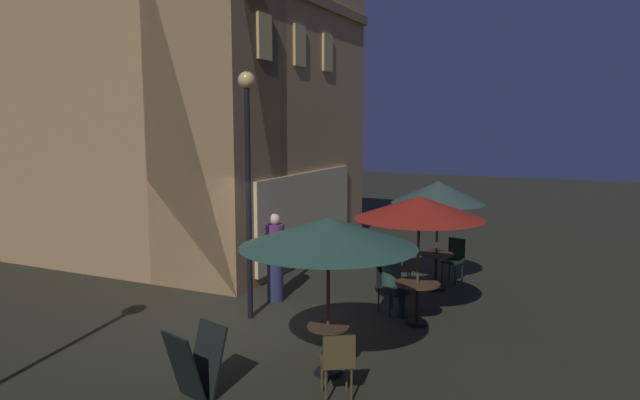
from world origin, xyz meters
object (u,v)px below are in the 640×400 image
patron_standing_1 (275,257)px  patio_umbrella_2 (328,233)px  cafe_chair_2 (455,256)px  cafe_table_1 (436,264)px  cafe_chair_3 (338,359)px  cafe_chair_1 (397,264)px  cafe_chair_0 (388,282)px  patio_umbrella_1 (438,193)px  cafe_table_2 (328,342)px  street_lamp_near_corner (248,158)px  patron_seated_0 (393,276)px  menu_sandwich_board (196,363)px  cafe_table_0 (417,293)px  patio_umbrella_0 (419,208)px

patron_standing_1 → patio_umbrella_2: bearing=42.2°
cafe_chair_2 → cafe_table_1: bearing=0.0°
patio_umbrella_2 → cafe_chair_3: patio_umbrella_2 is taller
cafe_chair_2 → cafe_chair_1: bearing=-24.7°
cafe_chair_0 → patio_umbrella_2: bearing=-56.6°
patio_umbrella_1 → cafe_chair_0: bearing=165.8°
cafe_table_2 → cafe_chair_0: cafe_chair_0 is taller
street_lamp_near_corner → patio_umbrella_2: 2.88m
patron_seated_0 → patron_standing_1: 2.39m
cafe_table_2 → cafe_chair_2: size_ratio=0.73×
menu_sandwich_board → cafe_chair_1: bearing=7.5°
menu_sandwich_board → cafe_chair_0: cafe_chair_0 is taller
patio_umbrella_1 → cafe_chair_1: size_ratio=2.43×
cafe_chair_1 → patron_seated_0: size_ratio=0.75×
cafe_chair_1 → patron_seated_0: bearing=-100.2°
cafe_table_1 → cafe_table_0: bearing=-174.6°
cafe_table_1 → cafe_chair_0: 1.89m
menu_sandwich_board → cafe_chair_0: 4.45m
patron_seated_0 → menu_sandwich_board: bearing=-75.3°
cafe_chair_1 → patron_standing_1: size_ratio=0.54×
menu_sandwich_board → cafe_chair_1: cafe_chair_1 is taller
cafe_table_0 → patron_seated_0: size_ratio=0.61×
patio_umbrella_0 → cafe_chair_3: 3.51m
patio_umbrella_2 → cafe_table_2: bearing=63.4°
patron_seated_0 → patron_standing_1: (-0.20, 2.38, 0.16)m
street_lamp_near_corner → cafe_chair_1: 4.15m
street_lamp_near_corner → cafe_chair_3: size_ratio=4.91×
cafe_table_0 → cafe_table_2: 2.57m
cafe_chair_0 → patron_seated_0: patron_seated_0 is taller
patio_umbrella_0 → cafe_table_1: bearing=5.4°
cafe_table_2 → cafe_chair_1: size_ratio=0.75×
cafe_table_0 → cafe_chair_0: size_ratio=0.81×
cafe_table_0 → patio_umbrella_0: patio_umbrella_0 is taller
menu_sandwich_board → patio_umbrella_0: 4.58m
cafe_chair_0 → cafe_chair_1: (1.49, 0.29, -0.02)m
patio_umbrella_2 → patron_seated_0: size_ratio=1.93×
menu_sandwich_board → patio_umbrella_2: (1.37, -1.26, 1.57)m
cafe_table_0 → patio_umbrella_0: (-0.00, 0.00, 1.52)m
cafe_table_0 → patron_standing_1: bearing=87.2°
patron_standing_1 → street_lamp_near_corner: bearing=4.9°
patio_umbrella_1 → cafe_chair_2: size_ratio=2.38×
cafe_table_0 → cafe_chair_1: size_ratio=0.82×
cafe_table_1 → patron_seated_0: patron_seated_0 is taller
cafe_chair_2 → patron_standing_1: 4.13m
cafe_chair_3 → cafe_chair_1: bearing=-24.2°
patio_umbrella_0 → cafe_chair_2: patio_umbrella_0 is taller
street_lamp_near_corner → cafe_chair_0: street_lamp_near_corner is taller
street_lamp_near_corner → cafe_table_1: bearing=-39.7°
cafe_table_2 → patio_umbrella_1: bearing=-4.6°
cafe_chair_3 → menu_sandwich_board: bearing=79.9°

